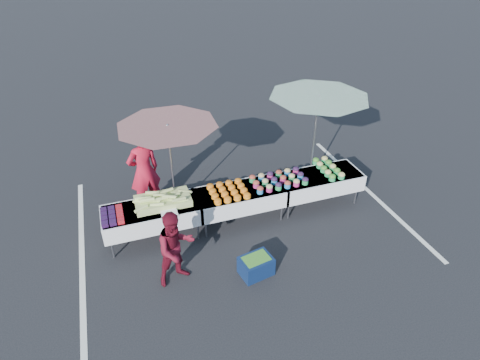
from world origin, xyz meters
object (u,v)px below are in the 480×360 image
object	(u,v)px
table_center	(240,197)
umbrella_left	(168,133)
customer	(176,248)
storage_bin	(256,266)
vendor	(144,171)
umbrella_right	(318,104)
table_right	(318,181)
table_left	(152,215)

from	to	relation	value
table_center	umbrella_left	world-z (taller)	umbrella_left
table_center	customer	world-z (taller)	customer
storage_bin	table_center	bearing A→B (deg)	71.20
vendor	umbrella_left	xyz separation A→B (m)	(0.55, -0.29, 0.92)
table_center	customer	xyz separation A→B (m)	(-1.57, -1.22, 0.13)
customer	umbrella_right	size ratio (longest dim) A/B	0.57
vendor	umbrella_right	size ratio (longest dim) A/B	0.75
table_center	umbrella_right	world-z (taller)	umbrella_right
table_center	umbrella_left	bearing A→B (deg)	146.46
customer	storage_bin	xyz separation A→B (m)	(1.33, -0.34, -0.53)
table_right	umbrella_left	distance (m)	3.36
storage_bin	customer	bearing A→B (deg)	155.56
table_center	vendor	world-z (taller)	vendor
umbrella_left	storage_bin	distance (m)	3.04
customer	umbrella_left	world-z (taller)	umbrella_left
vendor	customer	distance (m)	2.32
table_right	umbrella_right	world-z (taller)	umbrella_right
table_left	storage_bin	world-z (taller)	table_left
vendor	umbrella_right	xyz separation A→B (m)	(3.81, -0.30, 1.08)
table_right	storage_bin	distance (m)	2.59
table_right	storage_bin	world-z (taller)	table_right
table_left	umbrella_left	world-z (taller)	umbrella_left
table_left	table_right	size ratio (longest dim) A/B	1.00
table_left	table_center	size ratio (longest dim) A/B	1.00
table_center	customer	distance (m)	1.99
umbrella_right	storage_bin	xyz separation A→B (m)	(-2.29, -2.34, -1.83)
vendor	umbrella_right	world-z (taller)	umbrella_right
table_left	storage_bin	xyz separation A→B (m)	(1.56, -1.55, -0.39)
table_left	table_center	distance (m)	1.80
table_right	umbrella_left	bearing A→B (deg)	165.10
table_left	umbrella_right	bearing A→B (deg)	11.60
umbrella_right	table_center	bearing A→B (deg)	-158.92
vendor	customer	size ratio (longest dim) A/B	1.31
vendor	storage_bin	world-z (taller)	vendor
table_left	umbrella_left	distance (m)	1.62
table_center	vendor	xyz separation A→B (m)	(-1.75, 1.09, 0.35)
customer	table_left	bearing A→B (deg)	85.36
umbrella_left	storage_bin	size ratio (longest dim) A/B	4.25
umbrella_left	umbrella_right	distance (m)	3.26
table_center	storage_bin	xyz separation A→B (m)	(-0.24, -1.55, -0.39)
table_left	customer	xyz separation A→B (m)	(0.23, -1.22, 0.13)
table_left	table_center	xyz separation A→B (m)	(1.80, 0.00, 0.00)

